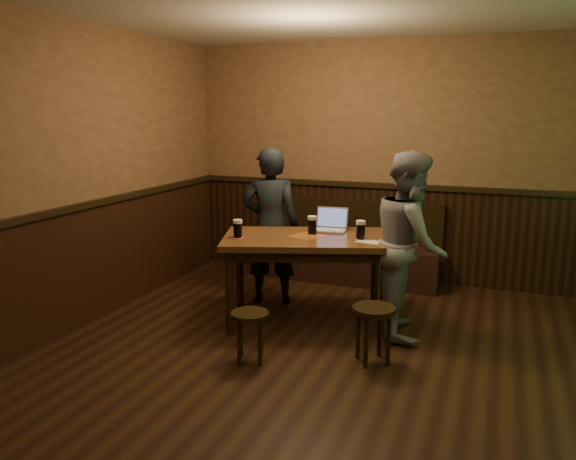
% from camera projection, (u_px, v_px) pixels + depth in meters
% --- Properties ---
extents(room, '(5.04, 6.04, 2.84)m').
position_uv_depth(room, '(326.00, 223.00, 4.04)').
color(room, black).
rests_on(room, ground).
extents(bench, '(2.20, 0.50, 0.95)m').
position_uv_depth(bench, '(346.00, 254.00, 6.72)').
color(bench, black).
rests_on(bench, ground).
extents(pub_table, '(1.77, 1.35, 0.84)m').
position_uv_depth(pub_table, '(307.00, 248.00, 5.30)').
color(pub_table, '#582D19').
rests_on(pub_table, ground).
extents(stool_left, '(0.41, 0.41, 0.42)m').
position_uv_depth(stool_left, '(250.00, 322.00, 4.50)').
color(stool_left, black).
rests_on(stool_left, ground).
extents(stool_right, '(0.41, 0.41, 0.47)m').
position_uv_depth(stool_right, '(374.00, 318.00, 4.47)').
color(stool_right, black).
rests_on(stool_right, ground).
extents(pint_left, '(0.11, 0.11, 0.17)m').
position_uv_depth(pint_left, '(238.00, 229.00, 5.20)').
color(pint_left, maroon).
rests_on(pint_left, pub_table).
extents(pint_mid, '(0.12, 0.12, 0.18)m').
position_uv_depth(pint_mid, '(312.00, 225.00, 5.34)').
color(pint_mid, maroon).
rests_on(pint_mid, pub_table).
extents(pint_right, '(0.11, 0.11, 0.18)m').
position_uv_depth(pint_right, '(361.00, 230.00, 5.14)').
color(pint_right, maroon).
rests_on(pint_right, pub_table).
extents(laptop, '(0.33, 0.27, 0.22)m').
position_uv_depth(laptop, '(331.00, 225.00, 5.53)').
color(laptop, silver).
rests_on(laptop, pub_table).
extents(menu, '(0.24, 0.19, 0.00)m').
position_uv_depth(menu, '(369.00, 242.00, 5.05)').
color(menu, silver).
rests_on(menu, pub_table).
extents(person_suit, '(0.68, 0.53, 1.64)m').
position_uv_depth(person_suit, '(271.00, 226.00, 5.83)').
color(person_suit, black).
rests_on(person_suit, ground).
extents(person_grey, '(0.80, 0.93, 1.66)m').
position_uv_depth(person_grey, '(410.00, 244.00, 5.00)').
color(person_grey, gray).
rests_on(person_grey, ground).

